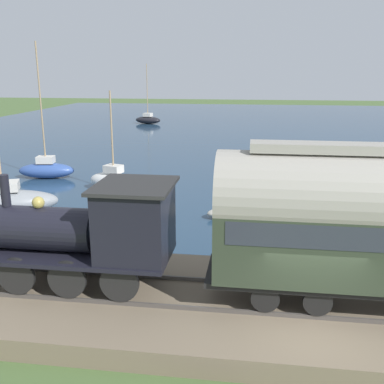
% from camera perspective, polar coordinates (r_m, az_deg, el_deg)
% --- Properties ---
extents(ground_plane, '(200.00, 200.00, 0.00)m').
position_cam_1_polar(ground_plane, '(12.76, 14.56, -18.12)').
color(ground_plane, '#476033').
extents(harbor_water, '(80.00, 80.00, 0.01)m').
position_cam_1_polar(harbor_water, '(55.34, 9.64, 7.86)').
color(harbor_water, navy).
rests_on(harbor_water, ground).
extents(rail_embankment, '(5.78, 56.00, 0.72)m').
position_cam_1_polar(rail_embankment, '(13.53, 14.14, -14.52)').
color(rail_embankment, '#756651').
rests_on(rail_embankment, ground).
extents(steam_locomotive, '(2.35, 6.08, 3.29)m').
position_cam_1_polar(steam_locomotive, '(13.31, -12.60, -4.54)').
color(steam_locomotive, black).
rests_on(steam_locomotive, rail_embankment).
extents(sailboat_white, '(2.19, 3.51, 5.79)m').
position_cam_1_polar(sailboat_white, '(26.81, -9.88, 1.47)').
color(sailboat_white, white).
rests_on(sailboat_white, harbor_water).
extents(sailboat_black, '(2.31, 3.81, 7.69)m').
position_cam_1_polar(sailboat_black, '(60.54, -5.62, 9.17)').
color(sailboat_black, black).
rests_on(sailboat_black, harbor_water).
extents(sailboat_gray, '(3.45, 5.33, 5.59)m').
position_cam_1_polar(sailboat_gray, '(23.63, -22.78, -1.21)').
color(sailboat_gray, gray).
rests_on(sailboat_gray, harbor_water).
extents(sailboat_blue, '(1.86, 3.78, 8.62)m').
position_cam_1_polar(sailboat_blue, '(31.08, -18.00, 2.82)').
color(sailboat_blue, '#335199').
rests_on(sailboat_blue, harbor_water).
extents(rowboat_far_out, '(2.70, 2.22, 0.33)m').
position_cam_1_polar(rowboat_far_out, '(25.24, 6.65, -0.35)').
color(rowboat_far_out, silver).
rests_on(rowboat_far_out, harbor_water).
extents(rowboat_near_shore, '(1.67, 2.45, 0.53)m').
position_cam_1_polar(rowboat_near_shore, '(21.71, 4.83, -2.62)').
color(rowboat_near_shore, '#B7B2A3').
rests_on(rowboat_near_shore, harbor_water).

